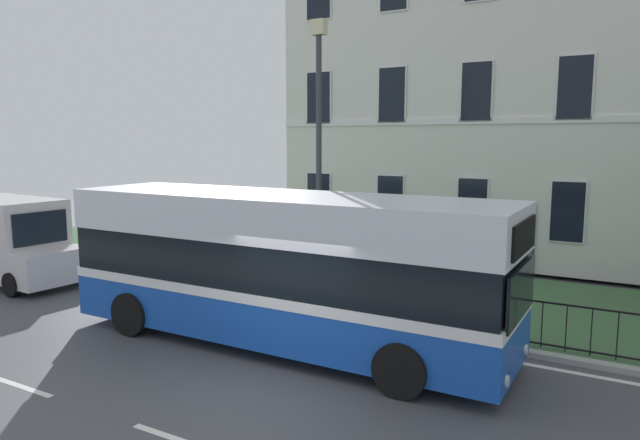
{
  "coord_description": "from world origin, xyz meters",
  "views": [
    {
      "loc": [
        5.52,
        -7.61,
        4.31
      ],
      "look_at": [
        -1.61,
        4.96,
        2.29
      ],
      "focal_mm": 32.5,
      "sensor_mm": 36.0,
      "label": 1
    }
  ],
  "objects_px": {
    "georgian_townhouse": "(548,61)",
    "white_panel_van": "(10,239)",
    "street_lamp_post": "(319,146)",
    "single_decker_bus": "(281,266)"
  },
  "relations": [
    {
      "from": "georgian_townhouse",
      "to": "street_lamp_post",
      "type": "height_order",
      "value": "georgian_townhouse"
    },
    {
      "from": "georgian_townhouse",
      "to": "white_panel_van",
      "type": "height_order",
      "value": "georgian_townhouse"
    },
    {
      "from": "street_lamp_post",
      "to": "georgian_townhouse",
      "type": "bearing_deg",
      "value": 70.86
    },
    {
      "from": "georgian_townhouse",
      "to": "single_decker_bus",
      "type": "relative_size",
      "value": 1.82
    },
    {
      "from": "single_decker_bus",
      "to": "street_lamp_post",
      "type": "bearing_deg",
      "value": 102.37
    },
    {
      "from": "georgian_townhouse",
      "to": "single_decker_bus",
      "type": "bearing_deg",
      "value": -103.24
    },
    {
      "from": "georgian_townhouse",
      "to": "white_panel_van",
      "type": "bearing_deg",
      "value": -136.54
    },
    {
      "from": "single_decker_bus",
      "to": "white_panel_van",
      "type": "height_order",
      "value": "single_decker_bus"
    },
    {
      "from": "white_panel_van",
      "to": "street_lamp_post",
      "type": "height_order",
      "value": "street_lamp_post"
    },
    {
      "from": "georgian_townhouse",
      "to": "street_lamp_post",
      "type": "xyz_separation_m",
      "value": [
        -3.65,
        -10.51,
        -3.01
      ]
    }
  ]
}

